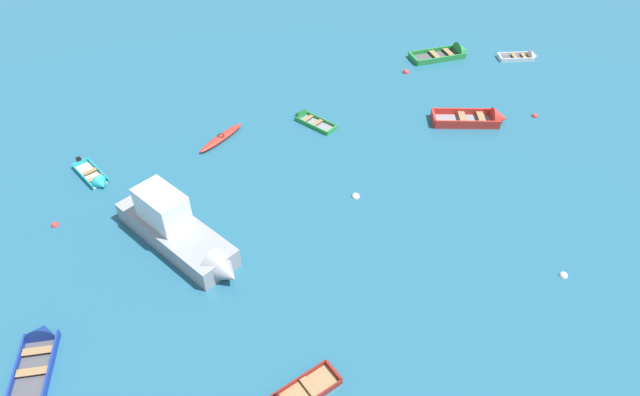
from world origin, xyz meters
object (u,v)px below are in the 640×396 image
rowboat_green_near_right (305,118)px  rowboat_turquoise_cluster_outer (96,180)px  mooring_buoy_between_boats_right (563,276)px  mooring_buoy_between_boats_left (55,225)px  rowboat_deep_blue_far_left (39,346)px  mooring_buoy_trailing (406,72)px  mooring_buoy_outer_edge (534,116)px  rowboat_white_center (526,57)px  motor_launch_grey_near_left (180,233)px  rowboat_green_back_row_right (453,53)px  rowboat_red_far_back (483,119)px  mooring_buoy_far_field (356,197)px  kayak_red_back_row_center (221,138)px

rowboat_green_near_right → rowboat_turquoise_cluster_outer: (-11.69, -3.04, 0.01)m
mooring_buoy_between_boats_right → mooring_buoy_between_boats_left: mooring_buoy_between_boats_right is taller
rowboat_deep_blue_far_left → mooring_buoy_between_boats_left: bearing=92.0°
mooring_buoy_trailing → mooring_buoy_outer_edge: bearing=-51.3°
rowboat_white_center → motor_launch_grey_near_left: bearing=-152.8°
rowboat_turquoise_cluster_outer → rowboat_green_back_row_right: (23.64, 8.58, 0.05)m
rowboat_red_far_back → mooring_buoy_trailing: size_ratio=10.56×
rowboat_green_near_right → mooring_buoy_outer_edge: rowboat_green_near_right is taller
motor_launch_grey_near_left → mooring_buoy_outer_edge: (21.05, 5.74, -0.81)m
mooring_buoy_between_boats_left → rowboat_green_back_row_right: bearing=24.3°
rowboat_red_far_back → mooring_buoy_outer_edge: size_ratio=12.93×
mooring_buoy_trailing → mooring_buoy_between_boats_left: size_ratio=1.23×
rowboat_white_center → mooring_buoy_trailing: (-8.92, 0.13, -0.13)m
rowboat_deep_blue_far_left → mooring_buoy_between_boats_left: rowboat_deep_blue_far_left is taller
mooring_buoy_outer_edge → mooring_buoy_trailing: 8.91m
rowboat_turquoise_cluster_outer → rowboat_green_back_row_right: size_ratio=0.65×
rowboat_turquoise_cluster_outer → mooring_buoy_trailing: bearing=19.7°
rowboat_green_back_row_right → mooring_buoy_outer_edge: 8.65m
rowboat_turquoise_cluster_outer → rowboat_white_center: rowboat_white_center is taller
mooring_buoy_trailing → mooring_buoy_far_field: size_ratio=1.07×
rowboat_white_center → mooring_buoy_between_boats_right: (-8.77, -18.28, -0.13)m
kayak_red_back_row_center → mooring_buoy_between_boats_right: bearing=-46.1°
rowboat_red_far_back → rowboat_green_back_row_right: rowboat_red_far_back is taller
rowboat_white_center → mooring_buoy_outer_edge: rowboat_white_center is taller
mooring_buoy_between_boats_right → mooring_buoy_between_boats_left: (-21.40, 8.52, 0.00)m
kayak_red_back_row_center → mooring_buoy_trailing: 13.80m
rowboat_green_near_right → rowboat_turquoise_cluster_outer: bearing=-165.4°
rowboat_deep_blue_far_left → motor_launch_grey_near_left: bearing=36.6°
kayak_red_back_row_center → mooring_buoy_outer_edge: kayak_red_back_row_center is taller
kayak_red_back_row_center → mooring_buoy_trailing: size_ratio=6.71×
rowboat_white_center → rowboat_red_far_back: bearing=-135.0°
rowboat_white_center → mooring_buoy_between_boats_left: (-30.18, -9.76, -0.13)m
kayak_red_back_row_center → rowboat_green_back_row_right: (17.03, 6.42, 0.03)m
rowboat_white_center → rowboat_red_far_back: (-6.68, -6.67, 0.11)m
rowboat_green_near_right → motor_launch_grey_near_left: bearing=-131.2°
rowboat_turquoise_cluster_outer → mooring_buoy_between_boats_right: rowboat_turquoise_cluster_outer is taller
rowboat_turquoise_cluster_outer → rowboat_deep_blue_far_left: (-1.49, -9.79, 0.02)m
kayak_red_back_row_center → mooring_buoy_far_field: (5.95, -6.51, -0.15)m
rowboat_white_center → mooring_buoy_trailing: rowboat_white_center is taller
rowboat_red_far_back → mooring_buoy_between_boats_left: 23.70m
mooring_buoy_outer_edge → mooring_buoy_far_field: 13.28m
kayak_red_back_row_center → rowboat_red_far_back: (15.15, -1.96, 0.08)m
rowboat_deep_blue_far_left → mooring_buoy_between_boats_right: size_ratio=9.79×
rowboat_green_near_right → rowboat_white_center: 17.19m
kayak_red_back_row_center → rowboat_deep_blue_far_left: rowboat_deep_blue_far_left is taller
mooring_buoy_trailing → rowboat_green_back_row_right: bearing=20.9°
mooring_buoy_between_boats_left → mooring_buoy_trailing: bearing=25.0°
motor_launch_grey_near_left → mooring_buoy_outer_edge: motor_launch_grey_near_left is taller
kayak_red_back_row_center → mooring_buoy_between_boats_left: kayak_red_back_row_center is taller
mooring_buoy_trailing → rowboat_red_far_back: bearing=-71.8°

